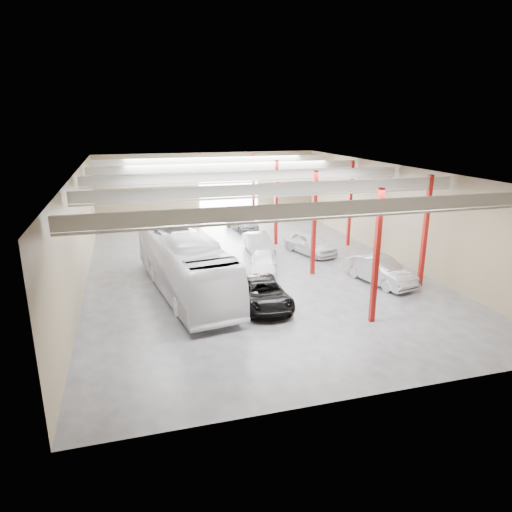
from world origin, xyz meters
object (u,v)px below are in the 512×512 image
black_sedan (263,293)px  car_row_b (258,243)px  car_right_near (380,271)px  coach_bus (184,263)px  car_row_a (263,264)px  car_row_c (241,222)px  car_right_far (310,243)px

black_sedan → car_row_b: bearing=76.8°
car_right_near → coach_bus: bearing=157.7°
black_sedan → car_right_near: (8.31, 1.49, 0.09)m
black_sedan → car_row_a: size_ratio=1.22×
car_right_near → car_row_c: bearing=93.0°
car_row_b → car_row_c: size_ratio=0.96×
coach_bus → car_right_far: bearing=19.9°
black_sedan → coach_bus: bearing=140.4°
black_sedan → car_right_far: bearing=55.5°
coach_bus → car_row_c: coach_bus is taller
car_row_b → car_row_c: car_row_b is taller
car_row_b → car_right_near: car_right_near is taller
car_row_b → car_row_c: 8.05m
car_row_c → coach_bus: bearing=-127.3°
car_row_a → car_right_near: car_right_near is taller
car_row_c → car_row_a: bearing=-108.9°
car_right_far → coach_bus: bearing=-167.9°
coach_bus → car_row_c: 16.71m
car_row_b → car_row_a: bearing=-101.1°
black_sedan → car_row_c: black_sedan is taller
coach_bus → car_row_a: size_ratio=2.93×
car_right_near → car_right_far: 7.71m
coach_bus → car_row_a: bearing=9.5°
car_row_a → car_right_near: size_ratio=0.87×
car_row_b → car_right_far: (3.81, -1.40, 0.10)m
coach_bus → car_right_near: coach_bus is taller
black_sedan → car_row_c: 18.73m
coach_bus → car_row_b: coach_bus is taller
coach_bus → car_row_c: (7.34, 14.97, -1.13)m
car_right_near → car_row_b: bearing=108.7°
car_row_b → car_right_far: car_right_far is taller
car_row_b → car_row_c: (0.64, 8.02, -0.06)m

